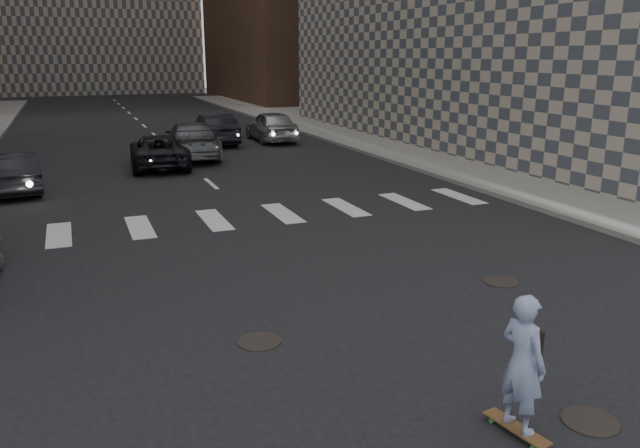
# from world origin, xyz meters

# --- Properties ---
(ground) EXTENTS (160.00, 160.00, 0.00)m
(ground) POSITION_xyz_m (0.00, 0.00, 0.00)
(ground) COLOR black
(ground) RESTS_ON ground
(sidewalk_right) EXTENTS (13.00, 80.00, 0.15)m
(sidewalk_right) POSITION_xyz_m (14.50, 20.00, 0.07)
(sidewalk_right) COLOR gray
(sidewalk_right) RESTS_ON ground
(manhole_a) EXTENTS (0.70, 0.70, 0.02)m
(manhole_a) POSITION_xyz_m (1.20, -2.50, 0.01)
(manhole_a) COLOR black
(manhole_a) RESTS_ON ground
(manhole_b) EXTENTS (0.70, 0.70, 0.02)m
(manhole_b) POSITION_xyz_m (-2.00, 1.20, 0.01)
(manhole_b) COLOR black
(manhole_b) RESTS_ON ground
(manhole_c) EXTENTS (0.70, 0.70, 0.02)m
(manhole_c) POSITION_xyz_m (3.30, 2.00, 0.01)
(manhole_c) COLOR black
(manhole_c) RESTS_ON ground
(skateboarder) EXTENTS (0.51, 0.93, 1.80)m
(skateboarder) POSITION_xyz_m (0.17, -2.36, 0.95)
(skateboarder) COLOR brown
(skateboarder) RESTS_ON ground
(traffic_car_a) EXTENTS (1.95, 4.21, 1.34)m
(traffic_car_a) POSITION_xyz_m (-6.37, 15.03, 0.67)
(traffic_car_a) COLOR black
(traffic_car_a) RESTS_ON ground
(traffic_car_b) EXTENTS (2.87, 5.73, 1.60)m
(traffic_car_b) POSITION_xyz_m (0.50, 19.99, 0.80)
(traffic_car_b) COLOR #525559
(traffic_car_b) RESTS_ON ground
(traffic_car_c) EXTENTS (2.55, 4.92, 1.32)m
(traffic_car_c) POSITION_xyz_m (-1.21, 18.11, 0.66)
(traffic_car_c) COLOR black
(traffic_car_c) RESTS_ON ground
(traffic_car_d) EXTENTS (2.02, 4.77, 1.61)m
(traffic_car_d) POSITION_xyz_m (5.41, 24.00, 0.80)
(traffic_car_d) COLOR #A7A9AE
(traffic_car_d) RESTS_ON ground
(traffic_car_e) EXTENTS (1.67, 4.63, 1.52)m
(traffic_car_e) POSITION_xyz_m (2.42, 24.00, 0.76)
(traffic_car_e) COLOR black
(traffic_car_e) RESTS_ON ground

